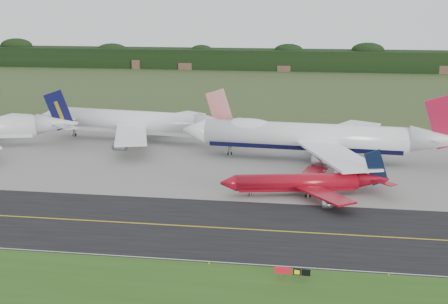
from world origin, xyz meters
TOP-DOWN VIEW (x-y plane):
  - ground at (0.00, 0.00)m, footprint 600.00×600.00m
  - grass_verge at (0.00, -35.00)m, footprint 400.00×30.00m
  - taxiway at (0.00, -4.00)m, footprint 400.00×32.00m
  - apron at (0.00, 51.00)m, footprint 400.00×78.00m
  - taxiway_centreline at (0.00, -4.00)m, footprint 400.00×0.40m
  - taxiway_edge_line at (0.00, -19.50)m, footprint 400.00×0.25m
  - horizon_treeline at (0.00, 273.76)m, footprint 700.00×25.00m
  - jet_ba_747 at (21.61, 49.72)m, footprint 74.00×61.14m
  - jet_red_737 at (20.33, 19.04)m, footprint 36.77×29.51m
  - jet_star_tail at (-31.58, 65.04)m, footprint 64.51×53.48m
  - taxiway_sign at (19.52, -24.01)m, footprint 5.37×0.60m
  - edge_marker_center at (6.09, -20.50)m, footprint 0.16×0.16m
  - edge_marker_right at (34.08, -20.50)m, footprint 0.16×0.16m

SIDE VIEW (x-z plane):
  - ground at x=0.00m, z-range 0.00..0.00m
  - grass_verge at x=0.00m, z-range 0.00..0.01m
  - apron at x=0.00m, z-range 0.00..0.01m
  - taxiway at x=0.00m, z-range 0.00..0.02m
  - taxiway_centreline at x=0.00m, z-range 0.03..0.03m
  - taxiway_edge_line at x=0.00m, z-range 0.03..0.03m
  - edge_marker_center at x=6.09m, z-range 0.00..0.50m
  - edge_marker_right at x=34.08m, z-range 0.00..0.50m
  - taxiway_sign at x=19.52m, z-range 0.37..2.16m
  - jet_red_737 at x=20.33m, z-range -2.23..7.76m
  - horizon_treeline at x=0.00m, z-range -0.53..11.47m
  - jet_star_tail at x=-31.58m, z-range -2.84..14.18m
  - jet_ba_747 at x=21.61m, z-range -2.97..15.63m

